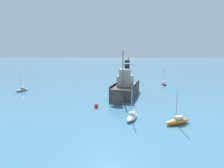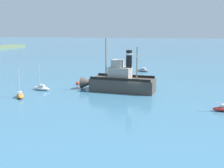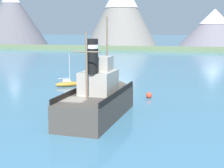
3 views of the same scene
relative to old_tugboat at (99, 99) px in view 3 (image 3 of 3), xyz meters
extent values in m
plane|color=teal|center=(-1.62, -3.30, -1.83)|extent=(600.00, 600.00, 0.00)
cone|color=#56545B|center=(-75.34, 123.72, 11.34)|extent=(34.02, 34.02, 26.34)
cone|color=slate|center=(-21.42, 126.67, 13.48)|extent=(32.77, 32.77, 30.63)
cone|color=slate|center=(20.38, 128.94, 6.27)|extent=(31.15, 31.15, 16.21)
cone|color=white|center=(20.38, 128.94, 11.14)|extent=(13.28, 13.28, 6.58)
cube|color=#5B704C|center=(-1.62, 94.05, -1.23)|extent=(240.00, 12.00, 1.20)
cube|color=#423D38|center=(-0.05, -0.61, -0.63)|extent=(5.38, 12.32, 2.40)
cone|color=#423D38|center=(0.55, 6.56, -0.63)|extent=(2.54, 2.59, 2.35)
cube|color=#9E998E|center=(-0.01, -0.11, 1.67)|extent=(3.32, 4.23, 2.20)
cube|color=#9E998E|center=(0.03, 0.38, 3.47)|extent=(2.36, 2.18, 1.40)
cylinder|color=black|center=(-0.15, -1.81, 4.37)|extent=(1.10, 1.10, 3.20)
cylinder|color=silver|center=(-0.15, -1.81, 5.27)|extent=(1.16, 1.16, 0.35)
cylinder|color=#75604C|center=(0.22, 2.68, 4.32)|extent=(0.20, 0.20, 7.50)
cylinder|color=#75604C|center=(-0.27, -3.30, 3.57)|extent=(0.20, 0.20, 6.00)
cylinder|color=#75604C|center=(-0.27, -3.30, 4.89)|extent=(2.60, 0.34, 0.12)
cube|color=black|center=(-2.20, -0.43, 0.82)|extent=(1.06, 11.37, 0.50)
cube|color=black|center=(2.10, -0.79, 0.82)|extent=(1.06, 11.37, 0.50)
ellipsoid|color=orange|center=(-8.80, 15.66, -1.48)|extent=(3.77, 3.03, 0.70)
cube|color=silver|center=(-8.96, 15.55, -0.95)|extent=(1.27, 1.14, 0.36)
cylinder|color=#B7B7BC|center=(-8.55, 15.83, 0.97)|extent=(0.10, 0.10, 4.20)
cylinder|color=#B7B7BC|center=(-9.30, 15.33, -0.58)|extent=(1.54, 1.07, 0.08)
ellipsoid|color=white|center=(-2.65, 14.88, -1.48)|extent=(1.76, 3.94, 0.70)
cube|color=silver|center=(-2.68, 14.68, -0.95)|extent=(0.83, 1.20, 0.36)
cylinder|color=#B7B7BC|center=(-2.59, 15.18, 0.97)|extent=(0.10, 0.10, 4.20)
cylinder|color=#B7B7BC|center=(-2.75, 14.29, -0.58)|extent=(0.40, 1.79, 0.08)
sphere|color=red|center=(3.96, 9.82, -1.46)|extent=(0.75, 0.75, 0.75)
camera|label=1|loc=(-4.61, 42.42, 7.73)|focal=32.00mm
camera|label=2|loc=(-50.99, -10.47, 9.85)|focal=45.00mm
camera|label=3|loc=(8.27, -32.30, 7.18)|focal=55.00mm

